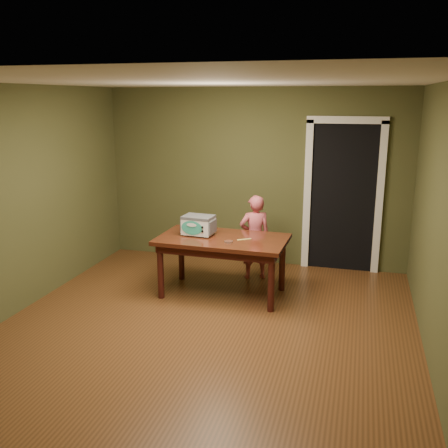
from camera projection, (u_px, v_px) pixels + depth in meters
name	position (u px, v px, depth m)	size (l,w,h in m)	color
floor	(203.00, 332.00, 5.37)	(5.00, 5.00, 0.00)	brown
room_shell	(202.00, 174.00, 4.95)	(4.52, 5.02, 2.61)	#464726
doorway	(344.00, 194.00, 7.37)	(1.10, 0.66, 2.25)	black
dining_table	(223.00, 245.00, 6.25)	(1.62, 0.94, 0.75)	#37170C
toy_oven	(198.00, 225.00, 6.31)	(0.43, 0.31, 0.25)	#4C4F54
baking_pan	(229.00, 242.00, 6.01)	(0.10, 0.10, 0.02)	silver
spatula	(244.00, 239.00, 6.13)	(0.18, 0.03, 0.01)	#DDC860
child	(255.00, 237.00, 6.85)	(0.43, 0.28, 1.17)	#C6515C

